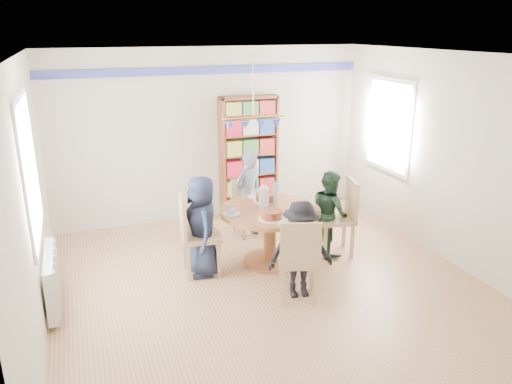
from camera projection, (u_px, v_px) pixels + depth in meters
name	position (u px, v px, depth m)	size (l,w,h in m)	color
ground	(267.00, 283.00, 6.09)	(5.00, 5.00, 0.00)	tan
room_shell	(224.00, 138.00, 6.25)	(5.00, 5.00, 5.00)	white
radiator	(52.00, 279.00, 5.45)	(0.12, 1.00, 0.60)	silver
dining_table	(270.00, 223.00, 6.46)	(1.30, 1.30, 0.75)	brown
chair_left	(194.00, 231.00, 6.16)	(0.51, 0.51, 1.05)	tan
chair_right	(342.00, 213.00, 6.76)	(0.55, 0.55, 1.04)	tan
chair_far	(246.00, 204.00, 7.42)	(0.42, 0.42, 0.85)	tan
chair_near	(299.00, 257.00, 5.52)	(0.56, 0.56, 1.00)	tan
person_left	(202.00, 226.00, 6.14)	(0.63, 0.41, 1.28)	#171E34
person_right	(330.00, 212.00, 6.76)	(0.57, 0.44, 1.17)	black
person_far	(248.00, 194.00, 7.28)	(0.48, 0.31, 1.30)	gray
person_near	(300.00, 250.00, 5.64)	(0.75, 0.43, 1.16)	black
bookshelf	(249.00, 158.00, 8.06)	(0.93, 0.28, 1.95)	brown
tableware	(267.00, 203.00, 6.39)	(1.26, 1.26, 0.33)	white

